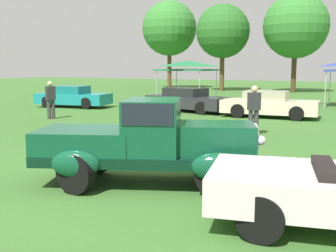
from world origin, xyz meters
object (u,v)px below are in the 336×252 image
object	(u,v)px
show_car_charcoal	(187,100)
show_car_teal	(73,97)
feature_pickup_truck	(149,141)
spectator_by_row	(51,99)
show_car_cream	(269,104)
spectator_far_side	(254,109)
canopy_tent_left_field	(187,65)

from	to	relation	value
show_car_charcoal	show_car_teal	bearing A→B (deg)	-171.57
feature_pickup_truck	show_car_charcoal	distance (m)	13.28
feature_pickup_truck	spectator_by_row	bearing A→B (deg)	142.43
show_car_teal	spectator_by_row	xyz separation A→B (m)	(2.59, -4.56, 0.31)
show_car_charcoal	show_car_cream	bearing A→B (deg)	-8.25
show_car_charcoal	show_car_cream	xyz separation A→B (m)	(4.39, -0.64, -0.00)
feature_pickup_truck	show_car_charcoal	bearing A→B (deg)	110.77
show_car_cream	spectator_far_side	bearing A→B (deg)	-82.70
feature_pickup_truck	canopy_tent_left_field	bearing A→B (deg)	111.84
spectator_far_side	show_car_teal	bearing A→B (deg)	158.11
show_car_charcoal	spectator_far_side	xyz separation A→B (m)	(5.05, -5.76, 0.31)
show_car_cream	canopy_tent_left_field	bearing A→B (deg)	138.25
feature_pickup_truck	show_car_charcoal	world-z (taller)	feature_pickup_truck
show_car_cream	feature_pickup_truck	bearing A→B (deg)	-88.46
show_car_charcoal	show_car_cream	world-z (taller)	same
feature_pickup_truck	canopy_tent_left_field	xyz separation A→B (m)	(-7.17, 17.90, 1.56)
show_car_charcoal	show_car_cream	distance (m)	4.44
spectator_by_row	canopy_tent_left_field	world-z (taller)	canopy_tent_left_field
show_car_teal	show_car_cream	xyz separation A→B (m)	(11.18, 0.37, 0.00)
show_car_teal	spectator_far_side	size ratio (longest dim) A/B	2.62
show_car_cream	spectator_by_row	distance (m)	9.91
show_car_charcoal	spectator_far_side	bearing A→B (deg)	-48.78
show_car_teal	show_car_charcoal	bearing A→B (deg)	8.43
canopy_tent_left_field	feature_pickup_truck	bearing A→B (deg)	-68.16
show_car_teal	spectator_by_row	bearing A→B (deg)	-60.37
show_car_charcoal	spectator_by_row	xyz separation A→B (m)	(-4.20, -5.57, 0.31)
feature_pickup_truck	show_car_teal	bearing A→B (deg)	135.22
show_car_teal	canopy_tent_left_field	bearing A→B (deg)	56.31
feature_pickup_truck	spectator_by_row	world-z (taller)	feature_pickup_truck
show_car_teal	canopy_tent_left_field	distance (m)	8.01
feature_pickup_truck	show_car_teal	distance (m)	16.20
show_car_cream	spectator_far_side	distance (m)	5.18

